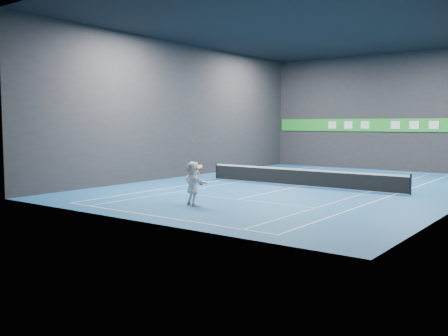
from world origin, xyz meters
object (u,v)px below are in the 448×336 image
Objects in this scene: player at (193,183)px; tennis_net at (301,177)px; tennis_racket at (199,168)px; tennis_ball at (192,141)px.

tennis_net is at bearing -70.39° from player.
player is 0.75m from tennis_racket.
player is at bearing -171.11° from tennis_racket.
tennis_ball is 0.13× the size of tennis_racket.
tennis_racket is at bearing -91.41° from tennis_net.
player is 0.16× the size of tennis_net.
player is 1.88m from tennis_ball.
player reaches higher than tennis_racket.
player is at bearing -41.74° from tennis_ball.
tennis_racket is at bearing -148.17° from player.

